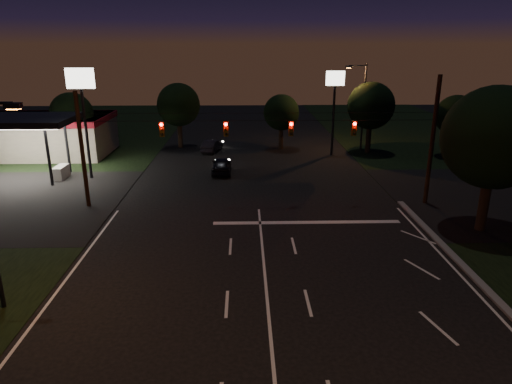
{
  "coord_description": "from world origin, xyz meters",
  "views": [
    {
      "loc": [
        -0.97,
        -15.61,
        10.93
      ],
      "look_at": [
        -0.33,
        8.7,
        3.0
      ],
      "focal_mm": 32.0,
      "sensor_mm": 36.0,
      "label": 1
    }
  ],
  "objects_px": {
    "tree_right_near": "(493,139)",
    "car_oncoming_a": "(222,165)",
    "car_oncoming_b": "(212,146)",
    "utility_pole_right": "(425,203)"
  },
  "relations": [
    {
      "from": "utility_pole_right",
      "to": "tree_right_near",
      "type": "relative_size",
      "value": 1.03
    },
    {
      "from": "utility_pole_right",
      "to": "car_oncoming_b",
      "type": "height_order",
      "value": "utility_pole_right"
    },
    {
      "from": "car_oncoming_a",
      "to": "utility_pole_right",
      "type": "bearing_deg",
      "value": 150.62
    },
    {
      "from": "car_oncoming_a",
      "to": "car_oncoming_b",
      "type": "relative_size",
      "value": 1.11
    },
    {
      "from": "utility_pole_right",
      "to": "car_oncoming_a",
      "type": "xyz_separation_m",
      "value": [
        -14.99,
        8.37,
        0.71
      ]
    },
    {
      "from": "car_oncoming_b",
      "to": "utility_pole_right",
      "type": "bearing_deg",
      "value": 148.04
    },
    {
      "from": "tree_right_near",
      "to": "car_oncoming_a",
      "type": "xyz_separation_m",
      "value": [
        -16.52,
        13.2,
        -4.96
      ]
    },
    {
      "from": "car_oncoming_a",
      "to": "car_oncoming_b",
      "type": "xyz_separation_m",
      "value": [
        -1.41,
        8.58,
        -0.09
      ]
    },
    {
      "from": "tree_right_near",
      "to": "car_oncoming_a",
      "type": "bearing_deg",
      "value": 141.36
    },
    {
      "from": "utility_pole_right",
      "to": "car_oncoming_a",
      "type": "relative_size",
      "value": 2.15
    }
  ]
}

